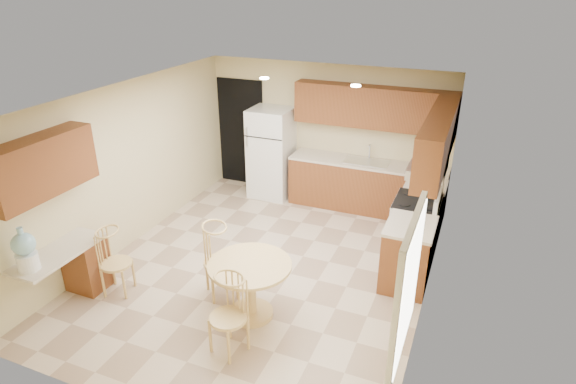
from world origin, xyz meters
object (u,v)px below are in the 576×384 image
at_px(stove, 415,228).
at_px(chair_table_a, 216,257).
at_px(refrigerator, 271,153).
at_px(water_crock, 25,251).
at_px(chair_table_b, 223,314).
at_px(chair_desk, 110,259).
at_px(dining_table, 250,282).

bearing_deg(stove, chair_table_a, -136.72).
height_order(refrigerator, stove, refrigerator).
bearing_deg(water_crock, chair_table_b, 8.68).
height_order(stove, chair_table_a, stove).
relative_size(chair_table_a, water_crock, 1.87).
bearing_deg(chair_desk, chair_table_b, 62.82).
relative_size(chair_table_a, chair_table_b, 1.08).
relative_size(stove, chair_desk, 1.19).
relative_size(refrigerator, dining_table, 1.67).
xyz_separation_m(stove, chair_desk, (-3.47, -2.52, 0.09)).
xyz_separation_m(chair_desk, water_crock, (-0.45, -0.78, 0.46)).
height_order(dining_table, chair_desk, chair_desk).
xyz_separation_m(chair_table_b, chair_desk, (-1.90, 0.42, -0.02)).
distance_m(dining_table, chair_desk, 1.88).
distance_m(chair_table_a, chair_desk, 1.38).
relative_size(dining_table, chair_table_b, 1.07).
height_order(dining_table, chair_table_b, chair_table_b).
relative_size(refrigerator, chair_desk, 1.85).
distance_m(chair_table_a, water_crock, 2.19).
bearing_deg(chair_table_b, refrigerator, -55.15).
xyz_separation_m(stove, chair_table_b, (-1.58, -2.94, 0.11)).
height_order(dining_table, water_crock, water_crock).
height_order(chair_table_a, water_crock, water_crock).
relative_size(refrigerator, water_crock, 3.09).
distance_m(chair_table_b, water_crock, 2.42).
bearing_deg(chair_table_b, chair_table_a, -38.60).
bearing_deg(dining_table, chair_table_b, -86.14).
relative_size(stove, chair_table_a, 1.07).
xyz_separation_m(refrigerator, chair_table_b, (1.30, -4.16, -0.27)).
height_order(chair_table_b, chair_desk, chair_table_b).
relative_size(chair_desk, water_crock, 1.67).
bearing_deg(refrigerator, chair_desk, -99.12).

